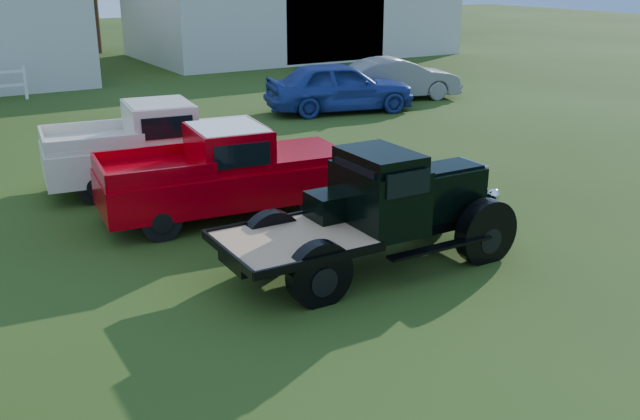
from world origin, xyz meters
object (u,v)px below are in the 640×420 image
red_pickup (225,172)px  white_pickup (157,145)px  misc_car_blue (340,87)px  misc_car_grey (398,79)px  vintage_flatbed (374,210)px

red_pickup → white_pickup: 2.71m
red_pickup → white_pickup: (-0.44, 2.67, 0.01)m
red_pickup → misc_car_blue: bearing=51.9°
misc_car_blue → misc_car_grey: bearing=-59.7°
vintage_flatbed → misc_car_grey: (9.58, 12.09, -0.22)m
red_pickup → misc_car_blue: size_ratio=1.01×
red_pickup → white_pickup: size_ratio=1.00×
misc_car_blue → misc_car_grey: (3.10, 0.93, -0.10)m
vintage_flatbed → misc_car_blue: vintage_flatbed is taller
vintage_flatbed → red_pickup: (-1.04, 3.49, -0.06)m
vintage_flatbed → misc_car_blue: size_ratio=0.99×
white_pickup → misc_car_blue: 9.40m
white_pickup → misc_car_blue: (7.96, 5.00, -0.07)m
vintage_flatbed → red_pickup: vintage_flatbed is taller
white_pickup → misc_car_grey: white_pickup is taller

